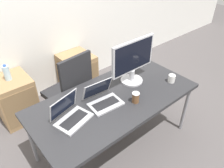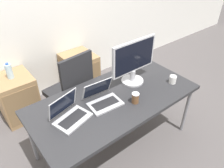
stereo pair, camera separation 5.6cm
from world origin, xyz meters
TOP-DOWN VIEW (x-y plane):
  - ground_plane at (0.00, 0.00)m, footprint 14.00×14.00m
  - wall_back at (0.00, 1.52)m, footprint 10.00×0.05m
  - desk at (0.00, 0.00)m, footprint 1.80×0.88m
  - office_chair at (-0.17, 0.69)m, footprint 0.56×0.59m
  - cabinet_left at (-0.71, 1.23)m, footprint 0.47×0.51m
  - cabinet_right at (0.29, 1.23)m, footprint 0.47×0.51m
  - water_bottle at (-0.71, 1.23)m, footprint 0.08×0.08m
  - laptop_left at (-0.52, 0.02)m, footprint 0.38×0.34m
  - laptop_right at (-0.14, 0.02)m, footprint 0.35×0.32m
  - monitor at (0.35, 0.11)m, footprint 0.59×0.26m
  - coffee_cup_white at (0.70, -0.20)m, footprint 0.08×0.08m
  - coffee_cup_brown at (0.11, -0.19)m, footprint 0.08×0.08m

SIDE VIEW (x-z plane):
  - ground_plane at x=0.00m, z-range 0.00..0.00m
  - cabinet_left at x=-0.71m, z-range 0.00..0.63m
  - cabinet_right at x=0.29m, z-range 0.00..0.63m
  - office_chair at x=-0.17m, z-range -0.14..0.92m
  - desk at x=0.00m, z-range 0.32..1.04m
  - water_bottle at x=-0.71m, z-range 0.62..0.83m
  - coffee_cup_white at x=0.70m, z-range 0.73..0.81m
  - laptop_right at x=-0.14m, z-range 0.66..0.88m
  - laptop_left at x=-0.52m, z-range 0.66..0.89m
  - coffee_cup_brown at x=0.11m, z-range 0.73..0.84m
  - monitor at x=0.35m, z-range 0.74..1.25m
  - wall_back at x=0.00m, z-range 0.00..2.60m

